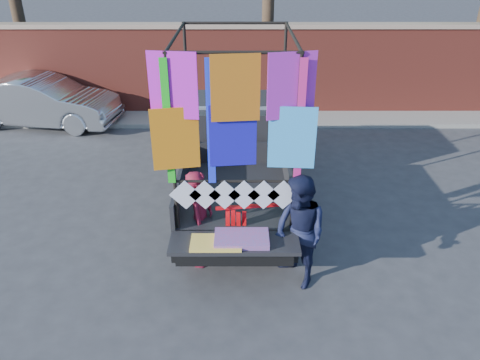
{
  "coord_description": "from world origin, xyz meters",
  "views": [
    {
      "loc": [
        0.15,
        -6.51,
        4.81
      ],
      "look_at": [
        0.15,
        -0.09,
        1.42
      ],
      "focal_mm": 35.0,
      "sensor_mm": 36.0,
      "label": 1
    }
  ],
  "objects_px": {
    "pickup_truck": "(236,152)",
    "sedan": "(43,101)",
    "woman": "(200,218)",
    "man": "(300,233)"
  },
  "relations": [
    {
      "from": "pickup_truck",
      "to": "sedan",
      "type": "xyz_separation_m",
      "value": [
        -5.39,
        3.85,
        -0.2
      ]
    },
    {
      "from": "woman",
      "to": "sedan",
      "type": "bearing_deg",
      "value": 45.91
    },
    {
      "from": "pickup_truck",
      "to": "man",
      "type": "bearing_deg",
      "value": -71.79
    },
    {
      "from": "sedan",
      "to": "pickup_truck",
      "type": "bearing_deg",
      "value": -116.62
    },
    {
      "from": "woman",
      "to": "man",
      "type": "bearing_deg",
      "value": -100.5
    },
    {
      "from": "sedan",
      "to": "woman",
      "type": "relative_size",
      "value": 2.53
    },
    {
      "from": "pickup_truck",
      "to": "man",
      "type": "distance_m",
      "value": 3.08
    },
    {
      "from": "pickup_truck",
      "to": "woman",
      "type": "xyz_separation_m",
      "value": [
        -0.55,
        -2.41,
        -0.06
      ]
    },
    {
      "from": "sedan",
      "to": "woman",
      "type": "bearing_deg",
      "value": -133.38
    },
    {
      "from": "woman",
      "to": "pickup_truck",
      "type": "bearing_deg",
      "value": -4.64
    }
  ]
}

